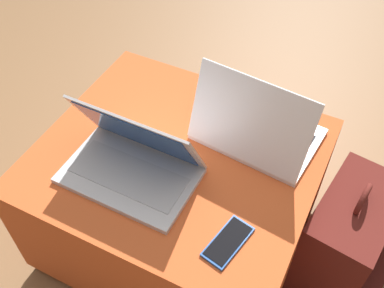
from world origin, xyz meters
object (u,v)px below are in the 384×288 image
at_px(cell_phone, 228,242).
at_px(backpack, 347,243).
at_px(laptop_far, 256,129).
at_px(laptop_near, 132,161).

xyz_separation_m(cell_phone, backpack, (0.29, 0.32, -0.28)).
xyz_separation_m(laptop_far, backpack, (0.36, -0.03, -0.33)).
relative_size(laptop_far, cell_phone, 2.39).
height_order(laptop_far, backpack, laptop_far).
bearing_deg(laptop_far, backpack, -178.70).
bearing_deg(laptop_near, backpack, 21.05).
bearing_deg(backpack, laptop_far, 93.46).
bearing_deg(cell_phone, laptop_far, -67.32).
distance_m(cell_phone, backpack, 0.52).
bearing_deg(laptop_far, cell_phone, 106.89).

